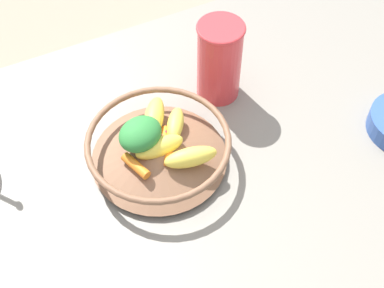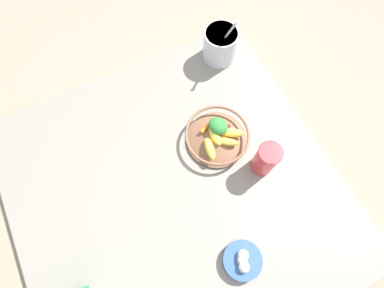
% 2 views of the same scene
% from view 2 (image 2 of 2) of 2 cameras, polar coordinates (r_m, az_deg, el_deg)
% --- Properties ---
extents(ground_plane, '(6.00, 6.00, 0.00)m').
position_cam_2_polar(ground_plane, '(1.06, -3.13, -9.25)').
color(ground_plane, gray).
extents(countertop, '(1.05, 1.05, 0.05)m').
position_cam_2_polar(countertop, '(1.03, -3.20, -9.01)').
color(countertop, gray).
rests_on(countertop, ground_plane).
extents(fruit_bowl, '(0.22, 0.22, 0.08)m').
position_cam_2_polar(fruit_bowl, '(1.03, 4.85, 1.48)').
color(fruit_bowl, brown).
rests_on(fruit_bowl, countertop).
extents(yogurt_tub, '(0.13, 0.13, 0.24)m').
position_cam_2_polar(yogurt_tub, '(1.19, 5.41, 18.46)').
color(yogurt_tub, silver).
rests_on(yogurt_tub, countertop).
extents(drinking_cup, '(0.08, 0.08, 0.14)m').
position_cam_2_polar(drinking_cup, '(0.99, 13.89, -2.81)').
color(drinking_cup, '#DB383D').
rests_on(drinking_cup, countertop).
extents(garlic_bowl, '(0.12, 0.12, 0.06)m').
position_cam_2_polar(garlic_bowl, '(0.98, 9.56, -20.99)').
color(garlic_bowl, '#3356A3').
rests_on(garlic_bowl, countertop).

